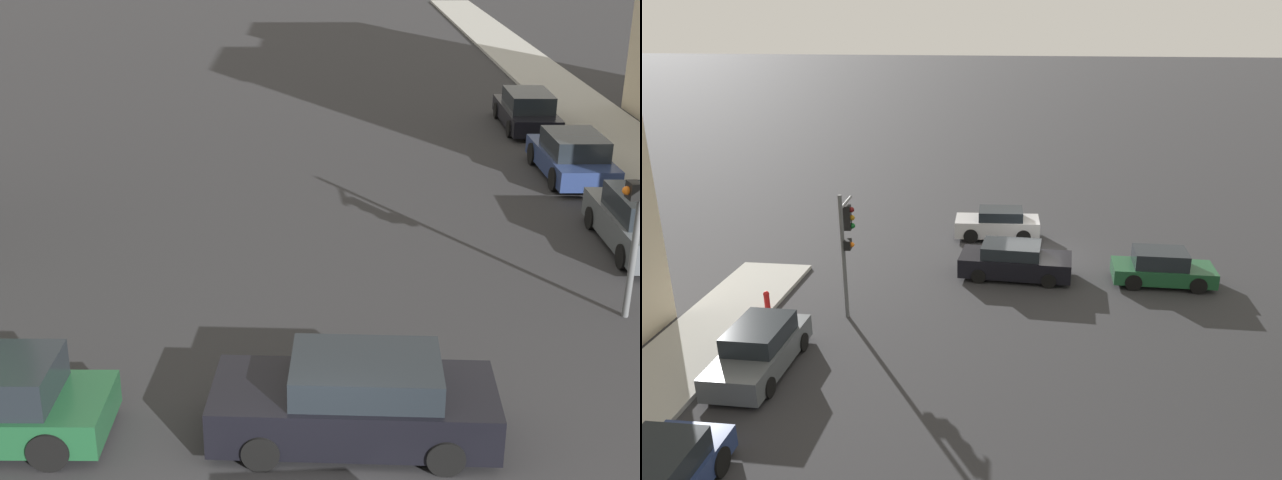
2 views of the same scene
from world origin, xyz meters
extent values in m
cube|color=#9E9E99|center=(11.00, 32.55, 0.08)|extent=(2.99, 60.00, 0.15)
cylinder|color=#515456|center=(6.65, 6.81, 2.28)|extent=(0.14, 0.14, 4.57)
cube|color=black|center=(6.47, 6.80, 2.79)|extent=(0.24, 0.36, 0.35)
sphere|color=orange|center=(6.33, 6.80, 2.79)|extent=(0.18, 0.18, 0.18)
cylinder|color=black|center=(-3.97, 1.63, 0.33)|extent=(0.67, 0.23, 0.66)
cylinder|color=black|center=(-3.95, 3.25, 0.33)|extent=(0.67, 0.23, 0.66)
cube|color=black|center=(0.75, 2.43, 0.56)|extent=(4.67, 2.16, 0.79)
cube|color=black|center=(0.93, 2.42, 1.20)|extent=(2.46, 1.81, 0.50)
cylinder|color=black|center=(-0.72, 1.61, 0.30)|extent=(0.61, 0.25, 0.60)
cylinder|color=black|center=(-0.62, 3.41, 0.30)|extent=(0.61, 0.25, 0.60)
cylinder|color=black|center=(2.11, 1.45, 0.30)|extent=(0.61, 0.25, 0.60)
cylinder|color=black|center=(2.21, 3.25, 0.30)|extent=(0.61, 0.25, 0.60)
cylinder|color=black|center=(7.44, 11.98, 0.30)|extent=(0.23, 0.61, 0.60)
cylinder|color=black|center=(7.41, 9.34, 0.30)|extent=(0.23, 0.61, 0.60)
cube|color=navy|center=(8.12, 16.56, 0.50)|extent=(1.83, 4.41, 0.60)
cube|color=black|center=(8.12, 16.38, 1.10)|extent=(1.61, 2.30, 0.61)
cylinder|color=black|center=(7.26, 17.92, 0.35)|extent=(0.22, 0.71, 0.71)
cylinder|color=black|center=(8.97, 17.93, 0.35)|extent=(0.22, 0.71, 0.71)
cylinder|color=black|center=(7.28, 15.19, 0.35)|extent=(0.22, 0.71, 0.71)
cylinder|color=black|center=(8.98, 15.20, 0.35)|extent=(0.22, 0.71, 0.71)
cube|color=black|center=(8.11, 22.72, 0.47)|extent=(1.88, 4.67, 0.60)
cube|color=black|center=(8.10, 22.54, 1.08)|extent=(1.61, 2.45, 0.63)
cylinder|color=black|center=(7.33, 24.18, 0.31)|extent=(0.24, 0.62, 0.61)
cylinder|color=black|center=(8.97, 24.13, 0.31)|extent=(0.24, 0.62, 0.61)
cylinder|color=black|center=(7.25, 21.31, 0.31)|extent=(0.24, 0.62, 0.61)
cylinder|color=black|center=(8.89, 21.27, 0.31)|extent=(0.24, 0.62, 0.61)
camera|label=1|loc=(0.09, -9.93, 8.36)|focal=50.00mm
camera|label=2|loc=(0.20, 26.51, 10.27)|focal=35.00mm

